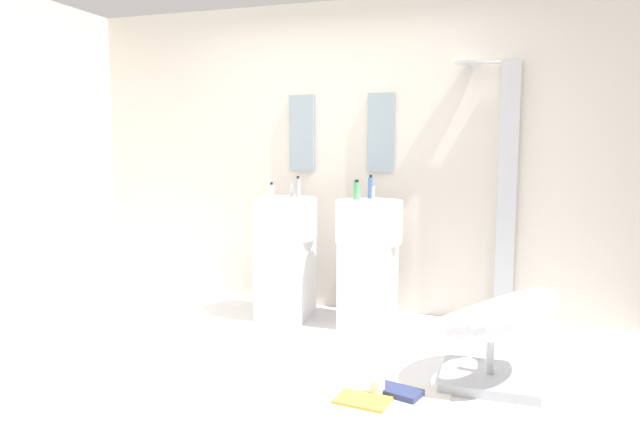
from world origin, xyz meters
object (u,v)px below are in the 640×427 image
Objects in this scene: shower_column at (505,188)px; soap_bottle_grey at (298,187)px; lounge_chair at (491,326)px; coffee_mug at (377,386)px; pedestal_sink_left at (285,251)px; pedestal_sink_right at (368,256)px; soap_bottle_green at (357,190)px; magazine_ochre at (363,400)px; soap_bottle_blue at (371,187)px; soap_bottle_clear at (272,192)px; magazine_navy at (398,391)px.

shower_column is 1.63m from soap_bottle_grey.
shower_column is 11.88× the size of soap_bottle_grey.
coffee_mug is (-0.60, -0.37, -0.30)m from lounge_chair.
pedestal_sink_right is (0.69, 0.00, 0.00)m from pedestal_sink_left.
soap_bottle_green is at bearing -5.19° from soap_bottle_grey.
magazine_ochre is at bearing -112.29° from shower_column.
shower_column is 7.01× the size of magazine_ochre.
soap_bottle_blue reaches higher than soap_bottle_grey.
lounge_chair is 1.58m from soap_bottle_green.
shower_column is 2.14m from magazine_ochre.
coffee_mug is 1.71m from soap_bottle_green.
pedestal_sink_right is 1.30m from lounge_chair.
soap_bottle_clear reaches higher than coffee_mug.
magazine_navy is at bearing -41.52° from soap_bottle_clear.
soap_bottle_blue reaches higher than magazine_navy.
pedestal_sink_left reaches higher than magazine_navy.
pedestal_sink_left and pedestal_sink_right have the same top height.
pedestal_sink_left is at bearing 152.08° from lounge_chair.
soap_bottle_green is at bearing -165.02° from shower_column.
pedestal_sink_right is 0.81m from soap_bottle_grey.
coffee_mug is (-0.65, -1.60, -1.03)m from shower_column.
magazine_navy is (0.17, 0.15, 0.01)m from magazine_ochre.
soap_bottle_green is (-0.11, 0.06, 0.50)m from pedestal_sink_right.
soap_bottle_clear is at bearing -110.80° from pedestal_sink_left.
pedestal_sink_left is 1.69m from coffee_mug.
soap_bottle_grey reaches higher than soap_bottle_clear.
magazine_ochre is at bearing -114.62° from coffee_mug.
pedestal_sink_left is at bearing 180.00° from pedestal_sink_right.
lounge_chair is at bearing -23.16° from soap_bottle_clear.
pedestal_sink_left is at bearing 132.76° from magazine_ochre.
magazine_navy is 1.90m from soap_bottle_clear.
shower_column is 10.93× the size of soap_bottle_blue.
pedestal_sink_right is 12.22× the size of coffee_mug.
pedestal_sink_left is at bearing -167.99° from shower_column.
pedestal_sink_right reaches higher than magazine_ochre.
pedestal_sink_right is 8.01× the size of soap_bottle_clear.
magazine_navy is 2.96× the size of coffee_mug.
soap_bottle_grey is 0.92× the size of soap_bottle_blue.
magazine_ochre is 0.14m from coffee_mug.
soap_bottle_clear reaches higher than magazine_ochre.
lounge_chair is at bearing -27.92° from pedestal_sink_left.
coffee_mug reaches higher than magazine_navy.
soap_bottle_clear is at bearing -163.90° from shower_column.
lounge_chair reaches higher than magazine_ochre.
shower_column reaches higher than pedestal_sink_left.
magazine_ochre is (0.98, -1.36, -0.54)m from pedestal_sink_left.
soap_bottle_green reaches higher than pedestal_sink_right.
soap_bottle_green is (0.58, 0.06, 0.50)m from pedestal_sink_left.
shower_column is 1.96m from magazine_navy.
soap_bottle_clear reaches higher than lounge_chair.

